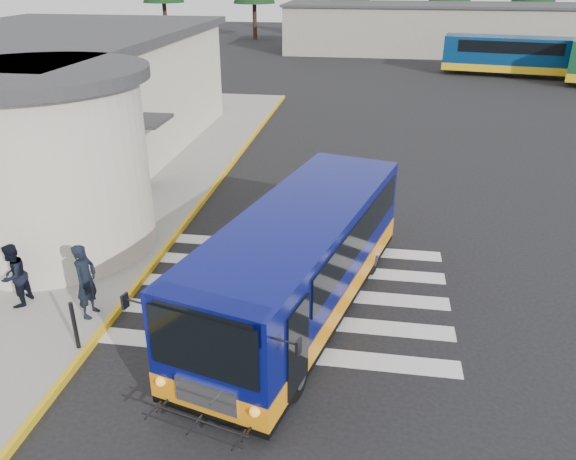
# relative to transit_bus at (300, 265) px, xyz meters

# --- Properties ---
(ground) EXTENTS (140.00, 140.00, 0.00)m
(ground) POSITION_rel_transit_bus_xyz_m (-0.03, 1.59, -1.19)
(ground) COLOR black
(ground) RESTS_ON ground
(sidewalk) EXTENTS (10.00, 34.00, 0.15)m
(sidewalk) POSITION_rel_transit_bus_xyz_m (-9.03, 5.59, -1.11)
(sidewalk) COLOR gray
(sidewalk) RESTS_ON ground
(curb_strip) EXTENTS (0.12, 34.00, 0.16)m
(curb_strip) POSITION_rel_transit_bus_xyz_m (-4.08, 5.59, -1.11)
(curb_strip) COLOR gold
(curb_strip) RESTS_ON ground
(station_building) EXTENTS (12.70, 18.70, 4.80)m
(station_building) POSITION_rel_transit_bus_xyz_m (-10.88, 8.50, 1.38)
(station_building) COLOR beige
(station_building) RESTS_ON ground
(crosswalk) EXTENTS (8.00, 5.35, 0.01)m
(crosswalk) POSITION_rel_transit_bus_xyz_m (-0.53, 0.79, -1.18)
(crosswalk) COLOR silver
(crosswalk) RESTS_ON ground
(depot_building) EXTENTS (26.40, 8.40, 4.20)m
(depot_building) POSITION_rel_transit_bus_xyz_m (5.97, 43.59, 0.92)
(depot_building) COLOR gray
(depot_building) RESTS_ON ground
(transit_bus) EXTENTS (4.68, 9.04, 2.48)m
(transit_bus) POSITION_rel_transit_bus_xyz_m (0.00, 0.00, 0.00)
(transit_bus) COLOR #080E62
(transit_bus) RESTS_ON ground
(pedestrian_a) EXTENTS (0.46, 0.66, 1.73)m
(pedestrian_a) POSITION_rel_transit_bus_xyz_m (-4.53, -1.11, -0.17)
(pedestrian_a) COLOR black
(pedestrian_a) RESTS_ON sidewalk
(pedestrian_b) EXTENTS (0.58, 0.74, 1.51)m
(pedestrian_b) POSITION_rel_transit_bus_xyz_m (-6.36, -0.97, -0.28)
(pedestrian_b) COLOR black
(pedestrian_b) RESTS_ON sidewalk
(bollard) EXTENTS (0.09, 0.09, 1.07)m
(bollard) POSITION_rel_transit_bus_xyz_m (-4.23, -2.28, -0.50)
(bollard) COLOR black
(bollard) RESTS_ON sidewalk
(far_bus_a) EXTENTS (9.27, 4.04, 2.32)m
(far_bus_a) POSITION_rel_transit_bus_xyz_m (10.52, 32.64, 0.32)
(far_bus_a) COLOR navy
(far_bus_a) RESTS_ON ground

